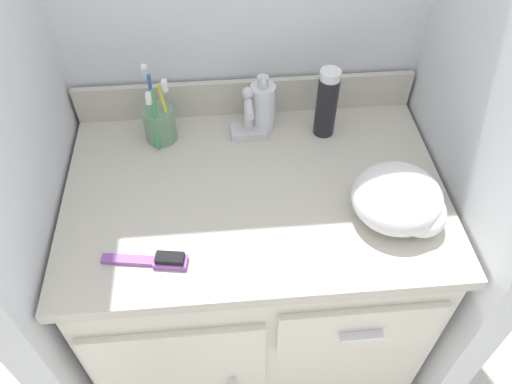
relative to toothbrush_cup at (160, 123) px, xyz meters
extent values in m
plane|color=beige|center=(0.22, -0.20, -0.80)|extent=(6.00, 6.00, 0.00)
cube|color=silver|center=(0.22, -0.20, -0.44)|extent=(0.86, 0.55, 0.72)
cube|color=silver|center=(0.44, -0.48, -0.24)|extent=(0.38, 0.02, 0.17)
cube|color=silver|center=(0.44, -0.50, -0.24)|extent=(0.10, 0.02, 0.01)
cube|color=beige|center=(0.22, -0.20, -0.07)|extent=(0.89, 0.59, 0.03)
ellipsoid|color=#B6B2A4|center=(0.22, -0.20, -0.13)|extent=(0.42, 0.32, 0.15)
cylinder|color=silver|center=(0.22, -0.20, -0.19)|extent=(0.03, 0.03, 0.01)
cube|color=beige|center=(0.22, 0.09, 0.00)|extent=(0.89, 0.02, 0.10)
cube|color=silver|center=(0.22, 0.00, -0.04)|extent=(0.09, 0.06, 0.02)
cylinder|color=silver|center=(0.22, 0.00, 0.01)|extent=(0.02, 0.02, 0.08)
cylinder|color=silver|center=(0.22, -0.03, 0.05)|extent=(0.02, 0.06, 0.02)
sphere|color=silver|center=(0.22, 0.01, 0.07)|extent=(0.03, 0.03, 0.03)
cylinder|color=gray|center=(0.00, 0.00, -0.01)|extent=(0.08, 0.08, 0.09)
cylinder|color=yellow|center=(0.02, -0.01, 0.04)|extent=(0.03, 0.01, 0.16)
cube|color=white|center=(0.03, -0.01, 0.12)|extent=(0.01, 0.02, 0.03)
cylinder|color=blue|center=(-0.01, 0.02, 0.04)|extent=(0.02, 0.03, 0.18)
cube|color=white|center=(-0.02, 0.03, 0.13)|extent=(0.01, 0.02, 0.03)
cylinder|color=green|center=(0.00, -0.03, 0.03)|extent=(0.01, 0.04, 0.16)
cube|color=white|center=(-0.01, -0.04, 0.11)|extent=(0.01, 0.02, 0.03)
cylinder|color=white|center=(0.26, 0.03, 0.01)|extent=(0.06, 0.06, 0.13)
cylinder|color=silver|center=(0.26, 0.03, 0.09)|extent=(0.03, 0.03, 0.03)
cylinder|color=silver|center=(0.26, 0.01, 0.10)|extent=(0.01, 0.03, 0.01)
cylinder|color=black|center=(0.42, -0.01, 0.03)|extent=(0.05, 0.05, 0.16)
cylinder|color=white|center=(0.42, -0.01, 0.12)|extent=(0.05, 0.05, 0.02)
cube|color=purple|center=(-0.06, -0.38, -0.05)|extent=(0.11, 0.04, 0.01)
cube|color=purple|center=(0.03, -0.39, -0.04)|extent=(0.07, 0.04, 0.02)
cube|color=black|center=(0.03, -0.39, -0.03)|extent=(0.06, 0.04, 0.01)
ellipsoid|color=white|center=(0.52, -0.30, 0.01)|extent=(0.20, 0.19, 0.12)
ellipsoid|color=white|center=(0.57, -0.33, -0.01)|extent=(0.12, 0.14, 0.08)
camera|label=1|loc=(0.16, -0.98, 0.81)|focal=35.00mm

